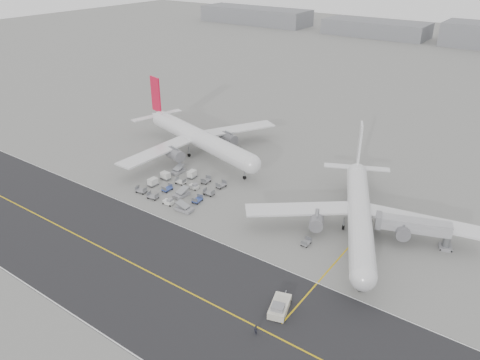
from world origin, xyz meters
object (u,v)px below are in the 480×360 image
Objects in this scene: airliner_b at (359,212)px; jet_bridge at (414,227)px; ground_crew_a at (256,330)px; airliner_a at (198,137)px; pushback_tug at (279,307)px.

jet_bridge is at bearing -12.78° from airliner_b.
airliner_a is at bearing 156.22° from ground_crew_a.
airliner_a is at bearing 151.82° from jet_bridge.
pushback_tug is at bearing -113.22° from airliner_a.
jet_bridge reaches higher than pushback_tug.
airliner_a is 74.44m from ground_crew_a.
airliner_a reaches higher than airliner_b.
airliner_b is 11.43m from jet_bridge.
ground_crew_a is (54.50, -50.51, -4.48)m from airliner_a.
jet_bridge is (12.01, 33.51, 3.23)m from pushback_tug.
ground_crew_a is (-12.28, -40.38, -3.23)m from jet_bridge.
airliner_a is 1.13× the size of airliner_b.
ground_crew_a is at bearing -109.11° from pushback_tug.
airliner_b is at bearing 71.62° from pushback_tug.
jet_bridge is at bearing 53.47° from pushback_tug.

